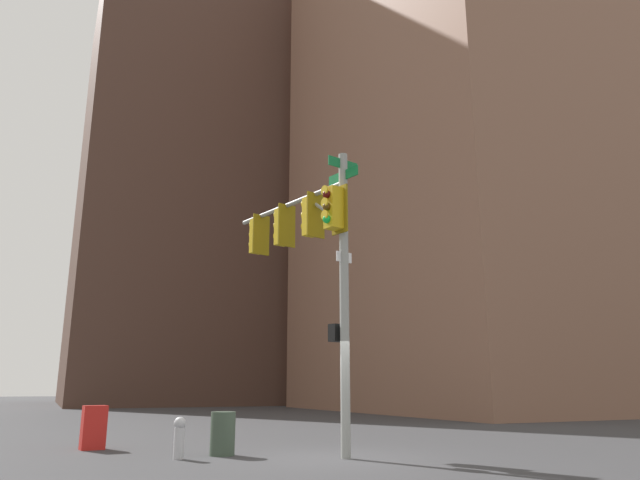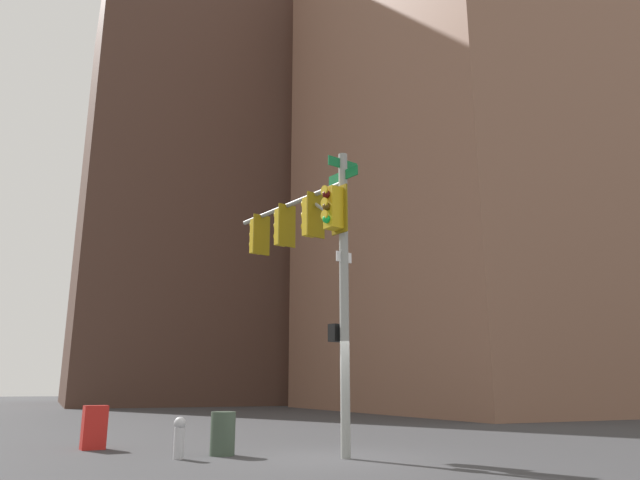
% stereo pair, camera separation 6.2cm
% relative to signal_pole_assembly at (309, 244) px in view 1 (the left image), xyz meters
% --- Properties ---
extents(ground_plane, '(200.00, 200.00, 0.00)m').
position_rel_signal_pole_assembly_xyz_m(ground_plane, '(-1.13, -0.13, -5.01)').
color(ground_plane, '#38383A').
extents(signal_pole_assembly, '(4.95, 1.59, 7.00)m').
position_rel_signal_pole_assembly_xyz_m(signal_pole_assembly, '(0.00, 0.00, 0.00)').
color(signal_pole_assembly, gray).
rests_on(signal_pole_assembly, ground_plane).
extents(fire_hydrant, '(0.34, 0.26, 0.87)m').
position_rel_signal_pole_assembly_xyz_m(fire_hydrant, '(0.14, 2.96, -4.53)').
color(fire_hydrant, '#B2B2B7').
rests_on(fire_hydrant, ground_plane).
extents(litter_bin, '(0.56, 0.56, 0.95)m').
position_rel_signal_pole_assembly_xyz_m(litter_bin, '(0.42, 1.92, -4.53)').
color(litter_bin, '#384738').
rests_on(litter_bin, ground_plane).
extents(newspaper_box, '(0.49, 0.60, 1.05)m').
position_rel_signal_pole_assembly_xyz_m(newspaper_box, '(3.05, 4.48, -4.48)').
color(newspaper_box, red).
rests_on(newspaper_box, ground_plane).
extents(building_brick_nearside, '(23.75, 20.72, 41.78)m').
position_rel_signal_pole_assembly_xyz_m(building_brick_nearside, '(19.06, -21.97, 15.88)').
color(building_brick_nearside, '#845B47').
rests_on(building_brick_nearside, ground_plane).
extents(building_brick_midblock, '(23.96, 18.69, 42.69)m').
position_rel_signal_pole_assembly_xyz_m(building_brick_midblock, '(45.51, -5.06, 16.34)').
color(building_brick_midblock, '#4C3328').
rests_on(building_brick_midblock, ground_plane).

